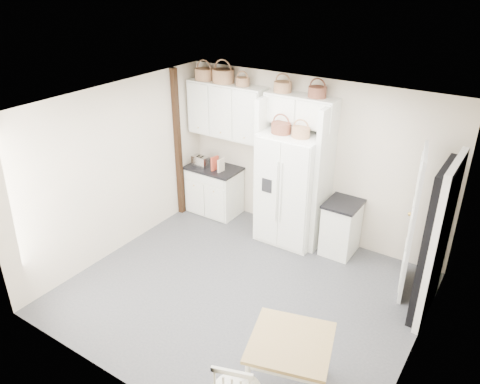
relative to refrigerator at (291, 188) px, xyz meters
The scene contains 28 objects.
floor 1.88m from the refrigerator, 84.79° to the right, with size 4.50×4.50×0.00m, color #39393F.
ceiling 2.37m from the refrigerator, 84.79° to the right, with size 4.50×4.50×0.00m, color white.
wall_back 0.55m from the refrigerator, 67.17° to the left, with size 4.50×4.50×0.00m, color beige.
wall_left 2.70m from the refrigerator, 141.95° to the right, with size 4.00×4.00×0.00m, color beige.
wall_right 2.94m from the refrigerator, 34.41° to the right, with size 4.00×4.00×0.00m, color beige.
refrigerator is the anchor object (origin of this frame).
base_cab_left 1.63m from the refrigerator, behind, with size 0.90×0.57×0.83m, color white.
base_cab_right 0.99m from the refrigerator, ahead, with size 0.47×0.56×0.83m, color white.
dining_table 3.15m from the refrigerator, 62.03° to the right, with size 0.82×0.82×0.68m, color olive.
counter_left 1.56m from the refrigerator, behind, with size 0.94×0.61×0.04m, color black.
counter_right 0.86m from the refrigerator, ahead, with size 0.51×0.60×0.04m, color black.
toaster 1.77m from the refrigerator, behind, with size 0.28×0.16×0.20m, color silver.
cookbook_red 1.48m from the refrigerator, behind, with size 0.04×0.16×0.25m, color #B33D27.
cookbook_cream 1.35m from the refrigerator, behind, with size 0.03×0.15×0.23m, color beige.
basket_upper_a 2.38m from the refrigerator, behind, with size 0.32×0.32×0.18m, color #956042.
basket_upper_b 2.11m from the refrigerator, behind, with size 0.36×0.36×0.21m, color #956042.
basket_upper_c 1.85m from the refrigerator, 169.88° to the left, with size 0.22×0.22×0.13m, color #956042.
basket_bridge_a 1.57m from the refrigerator, 150.25° to the left, with size 0.28×0.28×0.16m, color #956042.
basket_bridge_b 1.55m from the refrigerator, 37.70° to the left, with size 0.27×0.27×0.16m, color brown.
basket_fridge_a 1.01m from the refrigerator, 149.69° to the right, with size 0.30×0.30×0.16m, color brown.
basket_fridge_b 1.00m from the refrigerator, 32.80° to the right, with size 0.28×0.28×0.15m, color #956042.
upper_cabinet 1.69m from the refrigerator, behind, with size 1.40×0.34×0.90m, color white.
bridge_cabinet 1.23m from the refrigerator, 90.00° to the left, with size 1.12×0.34×0.45m, color white.
fridge_panel_left 0.57m from the refrigerator, behind, with size 0.08×0.60×2.30m, color white.
fridge_panel_right 0.57m from the refrigerator, ahead, with size 0.08×0.60×2.30m, color white.
trim_post 2.11m from the refrigerator, behind, with size 0.09×0.09×2.60m, color black.
doorway_void 2.40m from the refrigerator, 15.57° to the right, with size 0.18×0.85×2.05m, color black.
door_slab 1.98m from the refrigerator, ahead, with size 0.80×0.04×2.05m, color white.
Camera 1 is at (2.83, -4.35, 4.11)m, focal length 35.00 mm.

